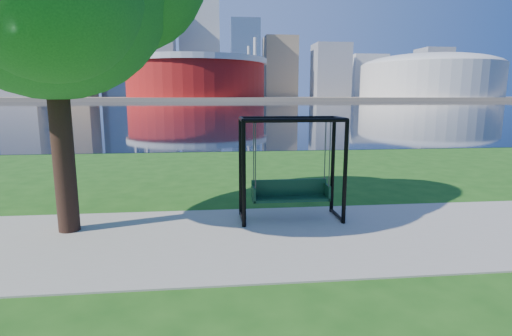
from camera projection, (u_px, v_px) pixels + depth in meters
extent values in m
plane|color=#1E5114|center=(268.00, 229.00, 8.44)|extent=(900.00, 900.00, 0.00)
cube|color=#9E937F|center=(271.00, 237.00, 7.94)|extent=(120.00, 4.00, 0.03)
cube|color=black|center=(216.00, 106.00, 108.21)|extent=(900.00, 180.00, 0.02)
cube|color=#937F60|center=(213.00, 98.00, 307.59)|extent=(900.00, 228.00, 2.00)
cylinder|color=maroon|center=(196.00, 78.00, 234.93)|extent=(80.00, 80.00, 22.00)
cylinder|color=silver|center=(196.00, 62.00, 233.24)|extent=(83.00, 83.00, 3.00)
cylinder|color=silver|center=(249.00, 72.00, 256.14)|extent=(2.00, 2.00, 32.00)
cylinder|color=silver|center=(144.00, 71.00, 249.10)|extent=(2.00, 2.00, 32.00)
cylinder|color=silver|center=(132.00, 67.00, 211.93)|extent=(2.00, 2.00, 32.00)
cylinder|color=silver|center=(255.00, 68.00, 218.97)|extent=(2.00, 2.00, 32.00)
cylinder|color=beige|center=(429.00, 81.00, 250.61)|extent=(84.00, 84.00, 20.00)
ellipsoid|color=beige|center=(430.00, 66.00, 249.01)|extent=(84.00, 84.00, 15.12)
cube|color=gray|center=(20.00, 54.00, 290.83)|extent=(28.00, 28.00, 62.00)
cube|color=#998466|center=(71.00, 34.00, 283.01)|extent=(26.00, 26.00, 88.00)
cube|color=slate|center=(122.00, 35.00, 310.05)|extent=(30.00, 24.00, 95.00)
cube|color=gray|center=(158.00, 48.00, 295.74)|extent=(24.00, 24.00, 72.00)
cube|color=silver|center=(200.00, 48.00, 327.59)|extent=(32.00, 28.00, 80.00)
cube|color=slate|center=(245.00, 59.00, 308.83)|extent=(22.00, 22.00, 58.00)
cube|color=#998466|center=(280.00, 67.00, 327.60)|extent=(26.00, 26.00, 48.00)
cube|color=gray|center=(331.00, 71.00, 322.63)|extent=(28.00, 24.00, 42.00)
cube|color=silver|center=(366.00, 76.00, 351.90)|extent=(30.00, 26.00, 36.00)
cube|color=gray|center=(432.00, 73.00, 337.33)|extent=(24.00, 24.00, 40.00)
cube|color=#998466|center=(465.00, 79.00, 356.99)|extent=(26.00, 26.00, 32.00)
cylinder|color=black|center=(244.00, 176.00, 8.33)|extent=(0.09, 0.09, 2.28)
cylinder|color=black|center=(345.00, 173.00, 8.56)|extent=(0.09, 0.09, 2.28)
cylinder|color=black|center=(241.00, 168.00, 9.20)|extent=(0.09, 0.09, 2.28)
cylinder|color=black|center=(333.00, 166.00, 9.44)|extent=(0.09, 0.09, 2.28)
cylinder|color=black|center=(296.00, 120.00, 8.24)|extent=(2.19, 0.09, 0.09)
cylinder|color=black|center=(288.00, 118.00, 9.12)|extent=(2.19, 0.09, 0.09)
cylinder|color=black|center=(242.00, 119.00, 8.56)|extent=(0.09, 0.89, 0.09)
cylinder|color=black|center=(242.00, 218.00, 8.95)|extent=(0.07, 0.89, 0.07)
cylinder|color=black|center=(341.00, 119.00, 8.80)|extent=(0.09, 0.89, 0.09)
cylinder|color=black|center=(337.00, 215.00, 9.19)|extent=(0.07, 0.89, 0.07)
cube|color=#0E311C|center=(291.00, 199.00, 9.00)|extent=(1.74, 0.45, 0.06)
cube|color=#0E311C|center=(289.00, 187.00, 9.15)|extent=(1.74, 0.05, 0.38)
cube|color=#0E311C|center=(254.00, 194.00, 8.88)|extent=(0.05, 0.45, 0.34)
cube|color=#0E311C|center=(327.00, 192.00, 9.06)|extent=(0.05, 0.45, 0.34)
cylinder|color=#3A3A3F|center=(255.00, 156.00, 8.55)|extent=(0.02, 0.02, 1.44)
cylinder|color=#3A3A3F|center=(330.00, 155.00, 8.73)|extent=(0.02, 0.02, 1.44)
cylinder|color=#3A3A3F|center=(254.00, 153.00, 8.91)|extent=(0.02, 0.02, 1.44)
cylinder|color=#3A3A3F|center=(325.00, 152.00, 9.08)|extent=(0.02, 0.02, 1.44)
cylinder|color=black|center=(61.00, 130.00, 7.92)|extent=(0.42, 0.42, 4.23)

